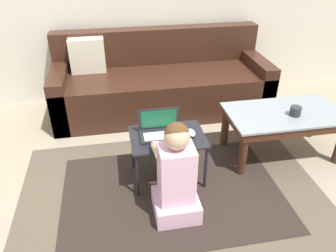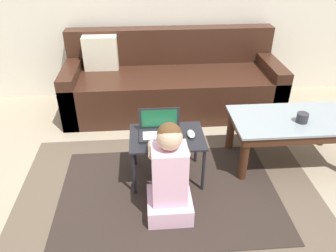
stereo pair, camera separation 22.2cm
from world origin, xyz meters
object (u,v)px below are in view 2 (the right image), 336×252
at_px(couch, 171,84).
at_px(computer_mouse, 191,134).
at_px(person_seated, 169,177).
at_px(laptop, 160,131).
at_px(coffee_table, 291,126).
at_px(laptop_desk, 167,141).
at_px(cup_on_table, 302,118).

xyz_separation_m(couch, computer_mouse, (0.04, -1.23, 0.13)).
bearing_deg(couch, computer_mouse, -88.00).
bearing_deg(person_seated, laptop, 95.29).
bearing_deg(coffee_table, laptop, -173.30).
bearing_deg(laptop_desk, laptop, 156.07).
relative_size(couch, laptop_desk, 3.98).
xyz_separation_m(computer_mouse, person_seated, (-0.20, -0.39, -0.09)).
relative_size(couch, laptop, 7.18).
height_order(person_seated, cup_on_table, person_seated).
height_order(coffee_table, cup_on_table, cup_on_table).
height_order(couch, person_seated, couch).
xyz_separation_m(person_seated, cup_on_table, (1.11, 0.49, 0.14)).
distance_m(laptop_desk, cup_on_table, 1.11).
bearing_deg(cup_on_table, person_seated, -156.35).
relative_size(coffee_table, computer_mouse, 8.69).
bearing_deg(person_seated, laptop_desk, 87.98).
xyz_separation_m(couch, person_seated, (-0.15, -1.62, 0.04)).
height_order(couch, laptop, couch).
bearing_deg(laptop_desk, cup_on_table, 4.71).
relative_size(laptop_desk, laptop, 1.80).
xyz_separation_m(coffee_table, computer_mouse, (-0.87, -0.16, 0.06)).
distance_m(couch, coffee_table, 1.41).
bearing_deg(cup_on_table, computer_mouse, -173.78).
distance_m(person_seated, cup_on_table, 1.22).
bearing_deg(laptop, person_seated, -84.71).
height_order(couch, coffee_table, couch).
bearing_deg(computer_mouse, laptop_desk, 177.13).
xyz_separation_m(laptop, cup_on_table, (1.15, 0.07, 0.03)).
bearing_deg(person_seated, coffee_table, 27.34).
height_order(coffee_table, laptop_desk, coffee_table).
relative_size(couch, computer_mouse, 20.02).
height_order(laptop_desk, computer_mouse, computer_mouse).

